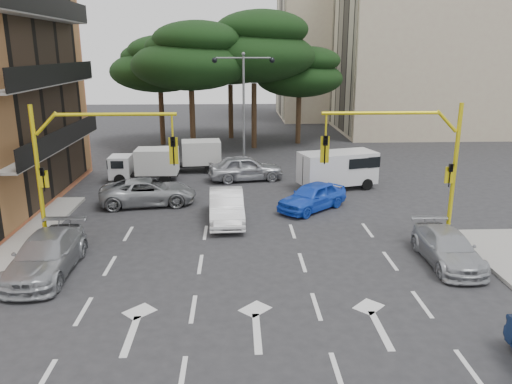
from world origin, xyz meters
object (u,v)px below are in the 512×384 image
car_silver_cross_b (246,168)px  box_truck_a (145,165)px  car_silver_cross_a (148,192)px  van_white (337,170)px  street_lamp_center (244,91)px  car_silver_parked (447,248)px  signal_mast_right (414,154)px  car_silver_wagon (46,255)px  car_white_hatch (226,206)px  car_blue_compact (312,196)px  signal_mast_left (81,157)px  box_truck_b (190,156)px

car_silver_cross_b → box_truck_a: bearing=81.1°
car_silver_cross_a → van_white: bearing=-83.2°
street_lamp_center → car_silver_parked: size_ratio=1.76×
car_silver_cross_a → box_truck_a: size_ratio=1.18×
signal_mast_right → car_silver_cross_a: size_ratio=1.18×
car_silver_wagon → car_silver_cross_a: bearing=74.3°
car_white_hatch → car_silver_cross_b: (1.10, 7.96, 0.05)m
car_white_hatch → car_silver_cross_b: 8.04m
car_blue_compact → car_silver_parked: bearing=-10.8°
car_silver_wagon → car_blue_compact: bearing=33.1°
car_white_hatch → van_white: 8.79m
car_blue_compact → van_white: 4.68m
car_silver_wagon → car_silver_cross_b: car_silver_cross_b is taller
car_white_hatch → van_white: van_white is taller
car_silver_cross_a → signal_mast_left: bearing=157.9°
box_truck_a → van_white: bearing=-100.1°
street_lamp_center → car_blue_compact: size_ratio=1.86×
car_silver_cross_a → car_silver_parked: bearing=-130.7°
car_silver_wagon → car_silver_cross_b: size_ratio=1.06×
car_white_hatch → box_truck_b: 10.80m
signal_mast_right → box_truck_a: size_ratio=1.40×
signal_mast_left → van_white: bearing=35.8°
car_silver_wagon → van_white: 17.44m
car_blue_compact → box_truck_b: 11.29m
box_truck_a → box_truck_b: 3.67m
box_truck_b → car_silver_cross_a: bearing=161.9°
car_white_hatch → box_truck_b: size_ratio=1.07×
car_silver_cross_b → box_truck_a: size_ratio=1.10×
car_silver_parked → box_truck_b: size_ratio=1.02×
car_silver_cross_b → car_silver_wagon: bearing=140.6°
car_blue_compact → car_silver_wagon: size_ratio=0.83×
box_truck_a → street_lamp_center: bearing=-64.1°
car_silver_wagon → car_silver_parked: size_ratio=1.13×
van_white → car_silver_cross_b: bearing=-127.4°
van_white → street_lamp_center: bearing=-149.1°
van_white → box_truck_a: size_ratio=1.05×
street_lamp_center → car_silver_wagon: bearing=-114.8°
car_silver_wagon → car_silver_cross_a: size_ratio=0.99×
car_blue_compact → van_white: (2.12, 4.15, 0.42)m
signal_mast_left → car_silver_wagon: 4.15m
car_blue_compact → car_silver_parked: 8.19m
car_silver_cross_b → car_silver_parked: 15.29m
signal_mast_left → car_silver_cross_a: signal_mast_left is taller
box_truck_a → car_silver_cross_b: bearing=-89.4°
street_lamp_center → car_silver_cross_a: bearing=-123.5°
box_truck_b → car_silver_wagon: bearing=160.1°
signal_mast_left → car_silver_wagon: (-0.84, -2.55, -3.16)m
street_lamp_center → box_truck_b: (-3.70, -0.50, -4.36)m
car_white_hatch → car_silver_wagon: car_white_hatch is taller
car_white_hatch → car_silver_cross_a: (-4.25, 2.96, -0.05)m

